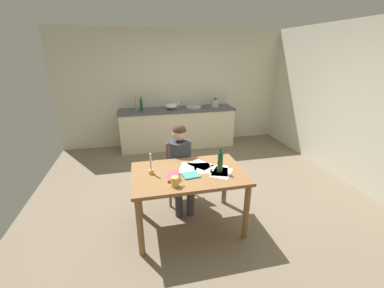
# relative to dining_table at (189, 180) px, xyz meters

# --- Properties ---
(ground_plane) EXTENTS (5.20, 5.20, 0.04)m
(ground_plane) POSITION_rel_dining_table_xyz_m (0.34, 0.59, -0.68)
(ground_plane) COLOR #7A6B56
(wall_back) EXTENTS (5.20, 0.12, 2.60)m
(wall_back) POSITION_rel_dining_table_xyz_m (0.34, 3.19, 0.64)
(wall_back) COLOR beige
(wall_back) RESTS_ON ground
(wall_right) EXTENTS (0.12, 5.20, 2.60)m
(wall_right) POSITION_rel_dining_table_xyz_m (2.94, 0.59, 0.64)
(wall_right) COLOR beige
(wall_right) RESTS_ON ground
(kitchen_counter) EXTENTS (2.60, 0.64, 0.90)m
(kitchen_counter) POSITION_rel_dining_table_xyz_m (0.34, 2.83, -0.20)
(kitchen_counter) COLOR beige
(kitchen_counter) RESTS_ON ground
(dining_table) EXTENTS (1.34, 0.86, 0.77)m
(dining_table) POSITION_rel_dining_table_xyz_m (0.00, 0.00, 0.00)
(dining_table) COLOR olive
(dining_table) RESTS_ON ground
(chair_at_table) EXTENTS (0.41, 0.41, 0.86)m
(chair_at_table) POSITION_rel_dining_table_xyz_m (0.00, 0.67, -0.18)
(chair_at_table) COLOR olive
(chair_at_table) RESTS_ON ground
(person_seated) EXTENTS (0.33, 0.60, 1.19)m
(person_seated) POSITION_rel_dining_table_xyz_m (-0.00, 0.52, 0.02)
(person_seated) COLOR #333842
(person_seated) RESTS_ON ground
(coffee_mug) EXTENTS (0.12, 0.08, 0.11)m
(coffee_mug) POSITION_rel_dining_table_xyz_m (-0.21, -0.28, 0.16)
(coffee_mug) COLOR #F2CC4C
(coffee_mug) RESTS_ON dining_table
(candlestick) EXTENTS (0.06, 0.06, 0.26)m
(candlestick) POSITION_rel_dining_table_xyz_m (-0.44, 0.06, 0.18)
(candlestick) COLOR gold
(candlestick) RESTS_ON dining_table
(book_magazine) EXTENTS (0.21, 0.19, 0.02)m
(book_magazine) POSITION_rel_dining_table_xyz_m (0.01, -0.09, 0.12)
(book_magazine) COLOR teal
(book_magazine) RESTS_ON dining_table
(book_cookery) EXTENTS (0.16, 0.25, 0.03)m
(book_cookery) POSITION_rel_dining_table_xyz_m (-0.20, -0.09, 0.13)
(book_cookery) COLOR #9E4758
(book_cookery) RESTS_ON dining_table
(paper_letter) EXTENTS (0.34, 0.36, 0.00)m
(paper_letter) POSITION_rel_dining_table_xyz_m (0.19, 0.17, 0.11)
(paper_letter) COLOR white
(paper_letter) RESTS_ON dining_table
(paper_bill) EXTENTS (0.30, 0.35, 0.00)m
(paper_bill) POSITION_rel_dining_table_xyz_m (0.37, -0.04, 0.11)
(paper_bill) COLOR white
(paper_bill) RESTS_ON dining_table
(paper_envelope) EXTENTS (0.24, 0.32, 0.00)m
(paper_envelope) POSITION_rel_dining_table_xyz_m (0.19, 0.07, 0.11)
(paper_envelope) COLOR white
(paper_envelope) RESTS_ON dining_table
(paper_receipt) EXTENTS (0.34, 0.36, 0.00)m
(paper_receipt) POSITION_rel_dining_table_xyz_m (0.38, -0.10, 0.11)
(paper_receipt) COLOR white
(paper_receipt) RESTS_ON dining_table
(paper_notice) EXTENTS (0.31, 0.35, 0.00)m
(paper_notice) POSITION_rel_dining_table_xyz_m (0.02, 0.11, 0.11)
(paper_notice) COLOR white
(paper_notice) RESTS_ON dining_table
(wine_bottle_on_table) EXTENTS (0.06, 0.06, 0.31)m
(wine_bottle_on_table) POSITION_rel_dining_table_xyz_m (0.37, -0.07, 0.24)
(wine_bottle_on_table) COLOR #194C23
(wine_bottle_on_table) RESTS_ON dining_table
(sink_unit) EXTENTS (0.36, 0.36, 0.24)m
(sink_unit) POSITION_rel_dining_table_xyz_m (0.72, 2.83, 0.27)
(sink_unit) COLOR #B2B7BC
(sink_unit) RESTS_ON kitchen_counter
(bottle_oil) EXTENTS (0.06, 0.06, 0.30)m
(bottle_oil) POSITION_rel_dining_table_xyz_m (-0.56, 2.82, 0.37)
(bottle_oil) COLOR #8C999E
(bottle_oil) RESTS_ON kitchen_counter
(bottle_vinegar) EXTENTS (0.06, 0.06, 0.31)m
(bottle_vinegar) POSITION_rel_dining_table_xyz_m (-0.45, 2.79, 0.38)
(bottle_vinegar) COLOR #194C23
(bottle_vinegar) RESTS_ON kitchen_counter
(mixing_bowl) EXTENTS (0.27, 0.27, 0.12)m
(mixing_bowl) POSITION_rel_dining_table_xyz_m (0.21, 2.86, 0.31)
(mixing_bowl) COLOR white
(mixing_bowl) RESTS_ON kitchen_counter
(stovetop_kettle) EXTENTS (0.18, 0.18, 0.22)m
(stovetop_kettle) POSITION_rel_dining_table_xyz_m (1.23, 2.83, 0.34)
(stovetop_kettle) COLOR #B7BABF
(stovetop_kettle) RESTS_ON kitchen_counter
(wine_glass_near_sink) EXTENTS (0.07, 0.07, 0.15)m
(wine_glass_near_sink) POSITION_rel_dining_table_xyz_m (0.39, 2.98, 0.35)
(wine_glass_near_sink) COLOR silver
(wine_glass_near_sink) RESTS_ON kitchen_counter
(wine_glass_by_kettle) EXTENTS (0.07, 0.07, 0.15)m
(wine_glass_by_kettle) POSITION_rel_dining_table_xyz_m (0.30, 2.98, 0.35)
(wine_glass_by_kettle) COLOR silver
(wine_glass_by_kettle) RESTS_ON kitchen_counter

